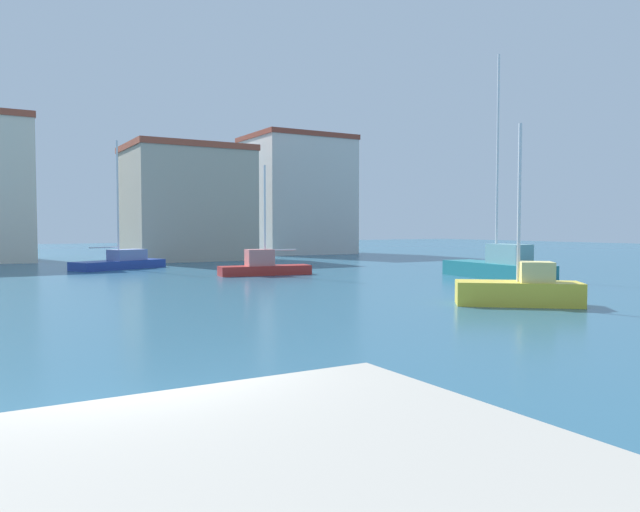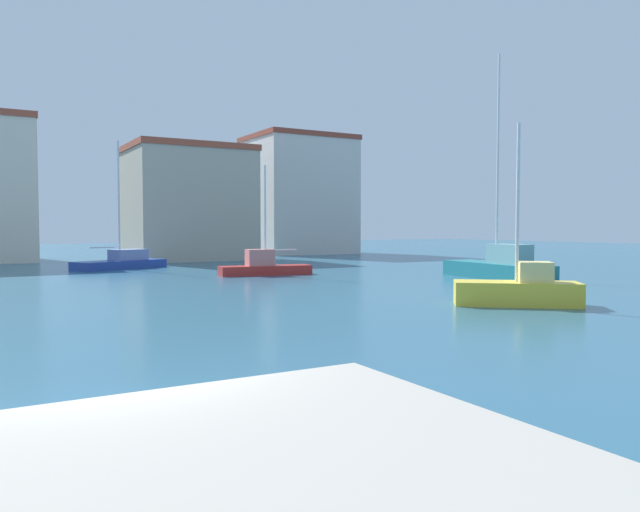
{
  "view_description": "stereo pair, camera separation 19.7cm",
  "coord_description": "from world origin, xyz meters",
  "px_view_note": "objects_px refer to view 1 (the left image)",
  "views": [
    {
      "loc": [
        -1.64,
        -7.59,
        2.78
      ],
      "look_at": [
        14.74,
        20.34,
        1.23
      ],
      "focal_mm": 34.24,
      "sensor_mm": 36.0,
      "label": 1
    },
    {
      "loc": [
        -1.47,
        -7.69,
        2.78
      ],
      "look_at": [
        14.74,
        20.34,
        1.23
      ],
      "focal_mm": 34.24,
      "sensor_mm": 36.0,
      "label": 2
    }
  ],
  "objects_px": {
    "sailboat_blue_distant_east": "(121,261)",
    "sailboat_red_center_channel": "(264,266)",
    "sailboat_teal_far_left": "(498,266)",
    "sailboat_yellow_inner_mooring": "(520,289)"
  },
  "relations": [
    {
      "from": "sailboat_teal_far_left",
      "to": "sailboat_blue_distant_east",
      "type": "relative_size",
      "value": 1.41
    },
    {
      "from": "sailboat_teal_far_left",
      "to": "sailboat_blue_distant_east",
      "type": "xyz_separation_m",
      "value": [
        -15.71,
        18.25,
        -0.19
      ]
    },
    {
      "from": "sailboat_yellow_inner_mooring",
      "to": "sailboat_red_center_channel",
      "type": "xyz_separation_m",
      "value": [
        -2.07,
        16.94,
        -0.04
      ]
    },
    {
      "from": "sailboat_red_center_channel",
      "to": "sailboat_teal_far_left",
      "type": "bearing_deg",
      "value": -41.39
    },
    {
      "from": "sailboat_teal_far_left",
      "to": "sailboat_yellow_inner_mooring",
      "type": "bearing_deg",
      "value": -132.94
    },
    {
      "from": "sailboat_blue_distant_east",
      "to": "sailboat_red_center_channel",
      "type": "xyz_separation_m",
      "value": [
        5.92,
        -9.62,
        0.04
      ]
    },
    {
      "from": "sailboat_blue_distant_east",
      "to": "sailboat_red_center_channel",
      "type": "distance_m",
      "value": 11.3
    },
    {
      "from": "sailboat_teal_far_left",
      "to": "sailboat_red_center_channel",
      "type": "distance_m",
      "value": 13.06
    },
    {
      "from": "sailboat_yellow_inner_mooring",
      "to": "sailboat_red_center_channel",
      "type": "height_order",
      "value": "sailboat_yellow_inner_mooring"
    },
    {
      "from": "sailboat_yellow_inner_mooring",
      "to": "sailboat_red_center_channel",
      "type": "bearing_deg",
      "value": 96.96
    }
  ]
}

